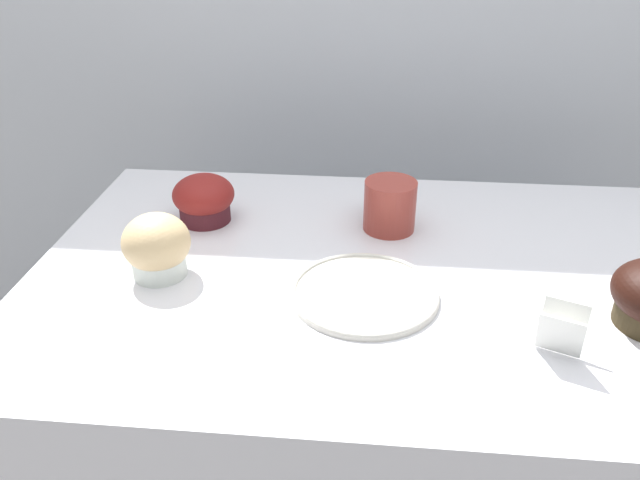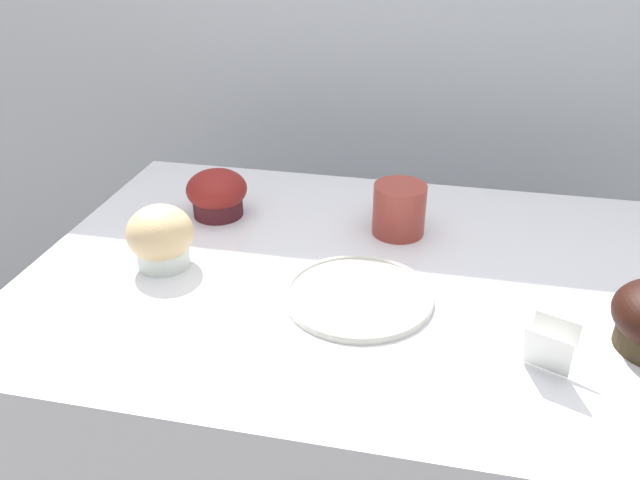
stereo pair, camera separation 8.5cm
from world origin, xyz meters
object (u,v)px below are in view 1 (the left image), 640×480
muffin_front_center (157,247)px  coffee_cup (391,204)px  muffin_back_right (204,199)px  serving_plate (364,293)px

muffin_front_center → coffee_cup: 0.36m
muffin_back_right → coffee_cup: 0.29m
muffin_front_center → muffin_back_right: muffin_front_center is taller
muffin_front_center → coffee_cup: bearing=27.8°
muffin_back_right → serving_plate: (0.26, -0.19, -0.03)m
muffin_front_center → coffee_cup: (0.32, 0.17, -0.00)m
muffin_front_center → serving_plate: size_ratio=0.47×
muffin_front_center → coffee_cup: size_ratio=0.79×
muffin_front_center → serving_plate: 0.29m
coffee_cup → serving_plate: (-0.03, -0.19, -0.04)m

